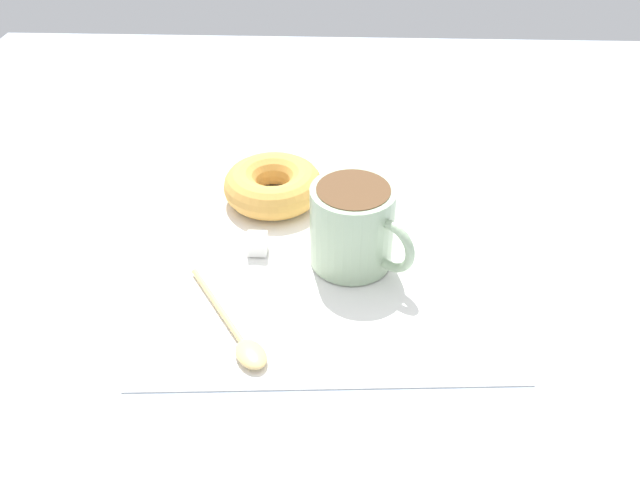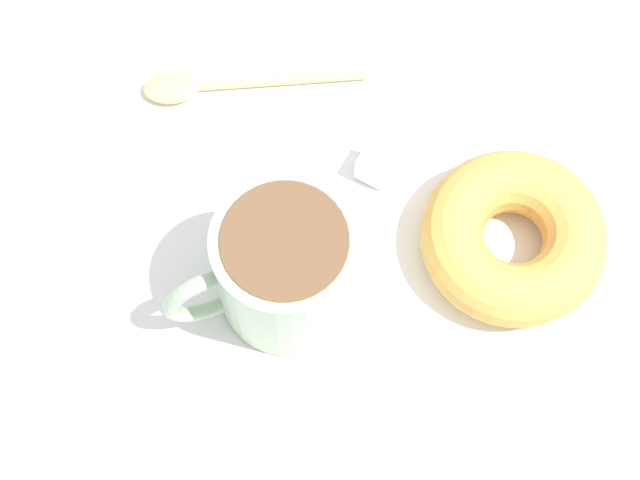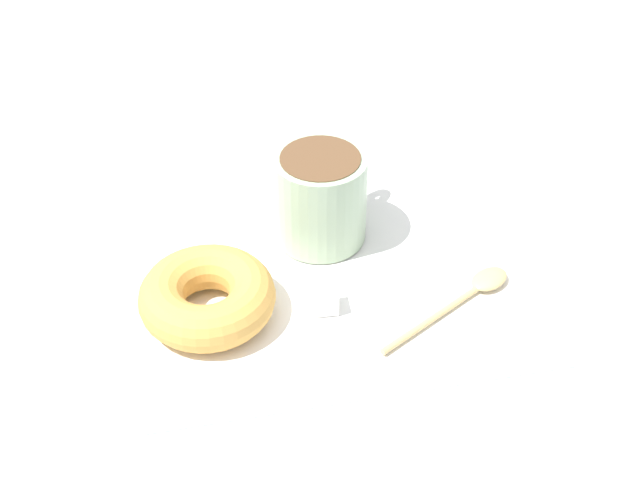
# 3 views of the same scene
# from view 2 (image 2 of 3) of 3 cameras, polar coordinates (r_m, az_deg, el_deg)

# --- Properties ---
(ground_plane) EXTENTS (1.20, 1.20, 0.02)m
(ground_plane) POSITION_cam_2_polar(r_m,az_deg,el_deg) (0.66, 1.76, -2.29)
(ground_plane) COLOR #99A8B7
(napkin) EXTENTS (0.35, 0.35, 0.00)m
(napkin) POSITION_cam_2_polar(r_m,az_deg,el_deg) (0.65, -0.00, -0.69)
(napkin) COLOR white
(napkin) RESTS_ON ground_plane
(coffee_cup) EXTENTS (0.09, 0.10, 0.08)m
(coffee_cup) POSITION_cam_2_polar(r_m,az_deg,el_deg) (0.60, -1.99, -1.47)
(coffee_cup) COLOR #9EB793
(coffee_cup) RESTS_ON napkin
(donut) EXTENTS (0.11, 0.11, 0.04)m
(donut) POSITION_cam_2_polar(r_m,az_deg,el_deg) (0.64, 10.25, 0.14)
(donut) COLOR gold
(donut) RESTS_ON napkin
(spoon) EXTENTS (0.13, 0.09, 0.01)m
(spoon) POSITION_cam_2_polar(r_m,az_deg,el_deg) (0.70, -6.15, 8.21)
(spoon) COLOR #D8B772
(spoon) RESTS_ON napkin
(sugar_cube) EXTENTS (0.02, 0.02, 0.02)m
(sugar_cube) POSITION_cam_2_polar(r_m,az_deg,el_deg) (0.66, 2.99, 4.02)
(sugar_cube) COLOR white
(sugar_cube) RESTS_ON napkin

